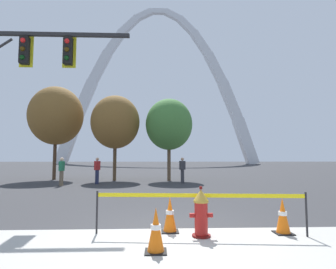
{
  "coord_description": "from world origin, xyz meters",
  "views": [
    {
      "loc": [
        -0.25,
        -6.11,
        1.55
      ],
      "look_at": [
        0.19,
        5.0,
        2.5
      ],
      "focal_mm": 29.68,
      "sensor_mm": 36.0,
      "label": 1
    }
  ],
  "objects_px": {
    "traffic_cone_by_hydrant": "(156,230)",
    "pedestrian_standing_center": "(97,170)",
    "traffic_cone_curb_edge": "(170,215)",
    "pedestrian_walking_right": "(62,171)",
    "pedestrian_walking_left": "(182,170)",
    "fire_hydrant": "(201,213)",
    "traffic_cone_mid_sidewalk": "(283,216)",
    "monument_arch": "(158,93)"
  },
  "relations": [
    {
      "from": "monument_arch",
      "to": "pedestrian_walking_left",
      "type": "bearing_deg",
      "value": -88.67
    },
    {
      "from": "traffic_cone_curb_edge",
      "to": "pedestrian_walking_right",
      "type": "bearing_deg",
      "value": 119.5
    },
    {
      "from": "fire_hydrant",
      "to": "traffic_cone_mid_sidewalk",
      "type": "distance_m",
      "value": 1.72
    },
    {
      "from": "traffic_cone_curb_edge",
      "to": "pedestrian_walking_right",
      "type": "distance_m",
      "value": 11.45
    },
    {
      "from": "traffic_cone_by_hydrant",
      "to": "pedestrian_walking_left",
      "type": "bearing_deg",
      "value": 82.78
    },
    {
      "from": "monument_arch",
      "to": "pedestrian_standing_center",
      "type": "distance_m",
      "value": 60.71
    },
    {
      "from": "pedestrian_walking_left",
      "to": "traffic_cone_mid_sidewalk",
      "type": "bearing_deg",
      "value": -85.02
    },
    {
      "from": "pedestrian_walking_right",
      "to": "traffic_cone_mid_sidewalk",
      "type": "bearing_deg",
      "value": -52.02
    },
    {
      "from": "fire_hydrant",
      "to": "pedestrian_walking_left",
      "type": "xyz_separation_m",
      "value": [
        0.71,
        11.73,
        0.35
      ]
    },
    {
      "from": "fire_hydrant",
      "to": "traffic_cone_mid_sidewalk",
      "type": "height_order",
      "value": "fire_hydrant"
    },
    {
      "from": "traffic_cone_mid_sidewalk",
      "to": "pedestrian_walking_left",
      "type": "height_order",
      "value": "pedestrian_walking_left"
    },
    {
      "from": "traffic_cone_by_hydrant",
      "to": "pedestrian_walking_left",
      "type": "relative_size",
      "value": 0.46
    },
    {
      "from": "traffic_cone_curb_edge",
      "to": "pedestrian_walking_right",
      "type": "xyz_separation_m",
      "value": [
        -5.63,
        9.96,
        0.46
      ]
    },
    {
      "from": "monument_arch",
      "to": "traffic_cone_curb_edge",
      "type": "bearing_deg",
      "value": -89.98
    },
    {
      "from": "traffic_cone_curb_edge",
      "to": "monument_arch",
      "type": "height_order",
      "value": "monument_arch"
    },
    {
      "from": "traffic_cone_mid_sidewalk",
      "to": "monument_arch",
      "type": "distance_m",
      "value": 71.54
    },
    {
      "from": "traffic_cone_mid_sidewalk",
      "to": "traffic_cone_by_hydrant",
      "type": "bearing_deg",
      "value": -158.53
    },
    {
      "from": "traffic_cone_by_hydrant",
      "to": "pedestrian_standing_center",
      "type": "bearing_deg",
      "value": 106.3
    },
    {
      "from": "pedestrian_walking_left",
      "to": "traffic_cone_by_hydrant",
      "type": "bearing_deg",
      "value": -97.22
    },
    {
      "from": "traffic_cone_curb_edge",
      "to": "pedestrian_standing_center",
      "type": "bearing_deg",
      "value": 109.38
    },
    {
      "from": "traffic_cone_mid_sidewalk",
      "to": "pedestrian_walking_right",
      "type": "xyz_separation_m",
      "value": [
        -7.95,
        10.18,
        0.46
      ]
    },
    {
      "from": "pedestrian_walking_left",
      "to": "pedestrian_standing_center",
      "type": "height_order",
      "value": "same"
    },
    {
      "from": "traffic_cone_by_hydrant",
      "to": "traffic_cone_mid_sidewalk",
      "type": "relative_size",
      "value": 1.0
    },
    {
      "from": "traffic_cone_by_hydrant",
      "to": "pedestrian_standing_center",
      "type": "distance_m",
      "value": 12.8
    },
    {
      "from": "traffic_cone_curb_edge",
      "to": "pedestrian_walking_right",
      "type": "relative_size",
      "value": 0.46
    },
    {
      "from": "traffic_cone_curb_edge",
      "to": "pedestrian_walking_left",
      "type": "relative_size",
      "value": 0.46
    },
    {
      "from": "traffic_cone_mid_sidewalk",
      "to": "pedestrian_standing_center",
      "type": "relative_size",
      "value": 0.46
    },
    {
      "from": "pedestrian_walking_left",
      "to": "pedestrian_standing_center",
      "type": "relative_size",
      "value": 1.0
    },
    {
      "from": "traffic_cone_mid_sidewalk",
      "to": "traffic_cone_curb_edge",
      "type": "distance_m",
      "value": 2.32
    },
    {
      "from": "traffic_cone_by_hydrant",
      "to": "traffic_cone_curb_edge",
      "type": "bearing_deg",
      "value": 76.84
    },
    {
      "from": "pedestrian_walking_left",
      "to": "pedestrian_standing_center",
      "type": "bearing_deg",
      "value": -176.38
    },
    {
      "from": "traffic_cone_curb_edge",
      "to": "pedestrian_walking_left",
      "type": "xyz_separation_m",
      "value": [
        1.31,
        11.36,
        0.46
      ]
    },
    {
      "from": "traffic_cone_mid_sidewalk",
      "to": "monument_arch",
      "type": "relative_size",
      "value": 0.01
    },
    {
      "from": "fire_hydrant",
      "to": "pedestrian_walking_right",
      "type": "relative_size",
      "value": 0.62
    },
    {
      "from": "traffic_cone_by_hydrant",
      "to": "pedestrian_standing_center",
      "type": "xyz_separation_m",
      "value": [
        -3.59,
        12.28,
        0.46
      ]
    },
    {
      "from": "traffic_cone_by_hydrant",
      "to": "traffic_cone_mid_sidewalk",
      "type": "xyz_separation_m",
      "value": [
        2.61,
        1.02,
        0.0
      ]
    },
    {
      "from": "monument_arch",
      "to": "pedestrian_standing_center",
      "type": "bearing_deg",
      "value": -93.82
    },
    {
      "from": "pedestrian_walking_left",
      "to": "monument_arch",
      "type": "bearing_deg",
      "value": 91.33
    },
    {
      "from": "traffic_cone_mid_sidewalk",
      "to": "pedestrian_standing_center",
      "type": "xyz_separation_m",
      "value": [
        -6.19,
        11.25,
        0.46
      ]
    },
    {
      "from": "pedestrian_walking_left",
      "to": "pedestrian_walking_right",
      "type": "bearing_deg",
      "value": -168.59
    },
    {
      "from": "fire_hydrant",
      "to": "pedestrian_walking_left",
      "type": "height_order",
      "value": "pedestrian_walking_left"
    },
    {
      "from": "fire_hydrant",
      "to": "traffic_cone_curb_edge",
      "type": "xyz_separation_m",
      "value": [
        -0.6,
        0.37,
        -0.11
      ]
    }
  ]
}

